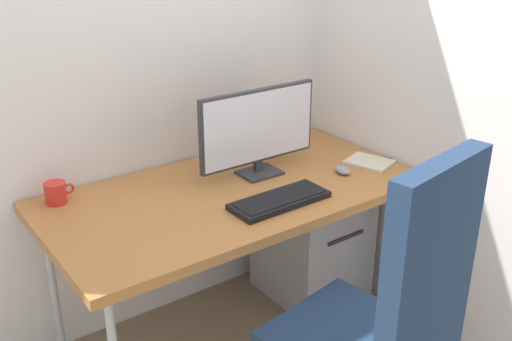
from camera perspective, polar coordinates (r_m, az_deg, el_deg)
The scene contains 12 objects.
ground_plane at distance 2.89m, azimuth -1.89°, elevation -15.56°, with size 8.00×8.00×0.00m, color gray.
wall_back at distance 2.67m, azimuth -7.72°, elevation 14.14°, with size 3.31×0.04×2.80m, color white.
wall_side_right at distance 2.66m, azimuth 16.09°, elevation 13.47°, with size 0.04×2.55×2.80m, color white.
desk at distance 2.51m, azimuth -2.11°, elevation -2.64°, with size 1.58×0.81×0.76m.
office_chair at distance 2.02m, azimuth 12.06°, elevation -13.99°, with size 0.65×0.65×1.20m.
filing_cabinet at distance 3.06m, azimuth 5.35°, elevation -6.59°, with size 0.44×0.48×0.59m.
monitor at distance 2.57m, azimuth 0.23°, elevation 4.02°, with size 0.58×0.14×0.38m.
keyboard at distance 2.37m, azimuth 2.28°, elevation -2.86°, with size 0.41×0.17×0.03m.
mouse at distance 2.67m, azimuth 8.27°, elevation 0.05°, with size 0.06×0.09×0.03m, color gray.
pen_holder at distance 2.92m, azimuth 1.68°, elevation 3.16°, with size 0.09×0.09×0.16m.
notebook at distance 2.80m, azimuth 10.79°, elevation 0.79°, with size 0.16×0.20×0.01m, color beige.
coffee_mug at distance 2.48m, azimuth -18.61°, elevation -2.04°, with size 0.12×0.08×0.09m.
Camera 1 is at (-1.25, -1.89, 1.80)m, focal length 41.78 mm.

